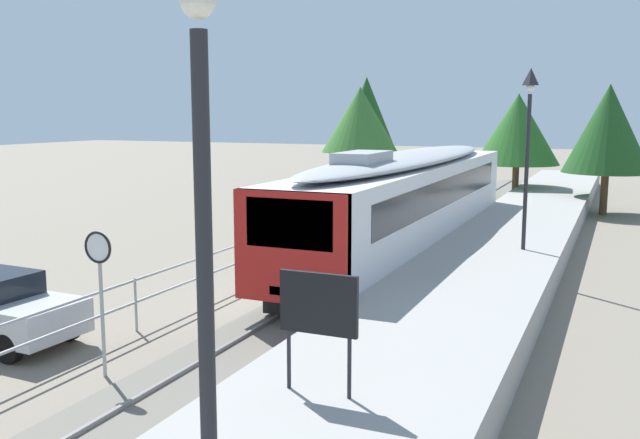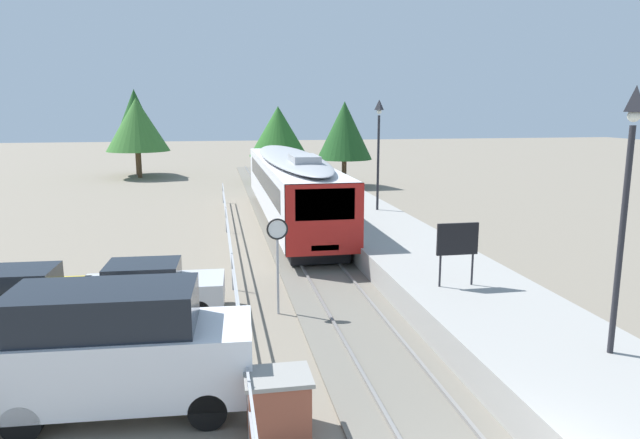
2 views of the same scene
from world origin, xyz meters
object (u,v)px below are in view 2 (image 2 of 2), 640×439
object	(u,v)px
platform_lamp_mid_platform	(379,134)
parked_hatchback_silver	(151,288)
parked_van_white	(119,349)
parked_hatchback_yellow	(11,295)
platform_notice_board	(457,241)
brick_utility_cabinet	(278,403)
speed_limit_sign	(277,242)
commuter_train	(291,182)
platform_lamp_near_end	(628,171)

from	to	relation	value
platform_lamp_mid_platform	parked_hatchback_silver	xyz separation A→B (m)	(-9.75, -10.70, -3.83)
parked_van_white	parked_hatchback_yellow	size ratio (longest dim) A/B	1.23
platform_notice_board	brick_utility_cabinet	distance (m)	7.73
speed_limit_sign	platform_lamp_mid_platform	bearing A→B (deg)	61.41
commuter_train	platform_lamp_mid_platform	bearing A→B (deg)	-22.07
platform_lamp_near_end	platform_notice_board	xyz separation A→B (m)	(-1.26, 4.84, -2.44)
brick_utility_cabinet	parked_van_white	world-z (taller)	parked_van_white
platform_notice_board	platform_lamp_mid_platform	bearing A→B (deg)	84.18
commuter_train	parked_hatchback_yellow	bearing A→B (deg)	-127.10
platform_lamp_near_end	brick_utility_cabinet	distance (m)	7.97
platform_lamp_mid_platform	parked_van_white	world-z (taller)	platform_lamp_mid_platform
platform_lamp_near_end	parked_van_white	xyz separation A→B (m)	(-9.77, 1.07, -3.33)
brick_utility_cabinet	parked_hatchback_yellow	size ratio (longest dim) A/B	0.30
platform_notice_board	brick_utility_cabinet	xyz separation A→B (m)	(-5.60, -5.08, -1.61)
parked_hatchback_silver	parked_van_white	bearing A→B (deg)	-90.23
commuter_train	brick_utility_cabinet	size ratio (longest dim) A/B	15.50
platform_notice_board	speed_limit_sign	xyz separation A→B (m)	(-4.92, 1.06, -0.06)
platform_lamp_near_end	brick_utility_cabinet	world-z (taller)	platform_lamp_near_end
speed_limit_sign	parked_hatchback_silver	world-z (taller)	speed_limit_sign
speed_limit_sign	parked_van_white	distance (m)	6.08
brick_utility_cabinet	parked_hatchback_yellow	distance (m)	9.45
parked_hatchback_silver	brick_utility_cabinet	bearing A→B (deg)	-66.95
platform_lamp_mid_platform	commuter_train	bearing A→B (deg)	157.93
parked_van_white	parked_hatchback_yellow	xyz separation A→B (m)	(-3.69, 5.45, -0.50)
speed_limit_sign	parked_hatchback_silver	bearing A→B (deg)	169.83
parked_van_white	platform_notice_board	bearing A→B (deg)	23.92
parked_van_white	platform_lamp_mid_platform	bearing A→B (deg)	58.87
platform_lamp_near_end	parked_hatchback_yellow	size ratio (longest dim) A/B	1.31
platform_lamp_mid_platform	parked_hatchback_yellow	distance (m)	17.63
parked_hatchback_silver	parked_hatchback_yellow	world-z (taller)	same
speed_limit_sign	brick_utility_cabinet	size ratio (longest dim) A/B	2.32
platform_notice_board	parked_hatchback_yellow	world-z (taller)	platform_notice_board
platform_lamp_mid_platform	platform_notice_board	size ratio (longest dim) A/B	2.97
speed_limit_sign	parked_hatchback_yellow	world-z (taller)	speed_limit_sign
platform_lamp_mid_platform	speed_limit_sign	world-z (taller)	platform_lamp_mid_platform
commuter_train	parked_hatchback_yellow	distance (m)	15.58
platform_notice_board	parked_hatchback_yellow	distance (m)	12.39
brick_utility_cabinet	parked_hatchback_silver	world-z (taller)	parked_hatchback_silver
platform_notice_board	parked_van_white	world-z (taller)	platform_notice_board
commuter_train	platform_notice_board	bearing A→B (deg)	-78.63
speed_limit_sign	platform_notice_board	bearing A→B (deg)	-12.18
platform_notice_board	parked_van_white	size ratio (longest dim) A/B	0.36
speed_limit_sign	parked_hatchback_yellow	distance (m)	7.42
parked_hatchback_yellow	platform_lamp_near_end	bearing A→B (deg)	-25.85
parked_hatchback_yellow	platform_lamp_mid_platform	bearing A→B (deg)	38.55
parked_van_white	parked_hatchback_yellow	bearing A→B (deg)	124.08
parked_hatchback_silver	parked_hatchback_yellow	size ratio (longest dim) A/B	1.00
commuter_train	platform_notice_board	world-z (taller)	commuter_train
commuter_train	parked_hatchback_silver	bearing A→B (deg)	-114.59
commuter_train	parked_van_white	bearing A→B (deg)	-107.66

